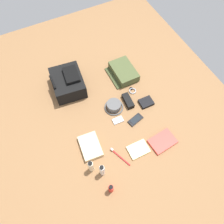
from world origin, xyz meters
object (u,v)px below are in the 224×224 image
(folded_towel, at_px, (90,146))
(cell_phone, at_px, (135,120))
(wallet, at_px, (146,102))
(wristwatch, at_px, (132,91))
(backpack, at_px, (68,82))
(media_player, at_px, (118,120))
(notepad, at_px, (138,149))
(sunglasses_case, at_px, (128,101))
(paperback_novel, at_px, (163,141))
(toiletry_pouch, at_px, (123,72))
(toothbrush, at_px, (119,156))
(bucket_hat, at_px, (114,106))
(sunscreen_spray, at_px, (111,189))
(lotion_bottle, at_px, (91,166))
(toothpaste_tube, at_px, (102,170))

(folded_towel, bearing_deg, cell_phone, -83.22)
(wallet, bearing_deg, wristwatch, 16.22)
(backpack, height_order, media_player, backpack)
(wallet, bearing_deg, backpack, 50.97)
(notepad, relative_size, folded_towel, 0.75)
(notepad, bearing_deg, sunglasses_case, -17.33)
(paperback_novel, height_order, wristwatch, paperback_novel)
(toiletry_pouch, bearing_deg, backpack, 80.61)
(wristwatch, height_order, toothbrush, toothbrush)
(bucket_hat, height_order, media_player, bucket_hat)
(notepad, bearing_deg, sunscreen_spray, 118.90)
(toiletry_pouch, relative_size, toothbrush, 1.50)
(toiletry_pouch, relative_size, wallet, 2.42)
(paperback_novel, bearing_deg, wristwatch, -2.58)
(sunscreen_spray, height_order, folded_towel, sunscreen_spray)
(toiletry_pouch, xyz_separation_m, folded_towel, (-0.50, 0.54, -0.02))
(lotion_bottle, relative_size, wallet, 1.35)
(paperback_novel, distance_m, wallet, 0.36)
(toothpaste_tube, height_order, folded_towel, toothpaste_tube)
(toiletry_pouch, xyz_separation_m, toothpaste_tube, (-0.71, 0.54, 0.04))
(lotion_bottle, xyz_separation_m, toothbrush, (-0.00, -0.22, -0.07))
(toothpaste_tube, height_order, media_player, toothpaste_tube)
(toothpaste_tube, height_order, paperback_novel, toothpaste_tube)
(paperback_novel, xyz_separation_m, notepad, (0.03, 0.19, -0.00))
(toothpaste_tube, relative_size, media_player, 1.79)
(paperback_novel, height_order, wallet, wallet)
(sunscreen_spray, bearing_deg, backpack, -3.40)
(toothpaste_tube, relative_size, lotion_bottle, 1.03)
(bucket_hat, relative_size, notepad, 1.05)
(lotion_bottle, relative_size, sunglasses_case, 1.06)
(wallet, bearing_deg, paperback_novel, 170.53)
(media_player, distance_m, folded_towel, 0.30)
(cell_phone, xyz_separation_m, wallet, (0.10, -0.16, 0.01))
(sunscreen_spray, bearing_deg, wristwatch, -39.03)
(toiletry_pouch, distance_m, sunscreen_spray, 1.00)
(backpack, bearing_deg, bucket_hat, -144.21)
(toothbrush, bearing_deg, notepad, -97.77)
(toothpaste_tube, distance_m, toothbrush, 0.18)
(wallet, bearing_deg, folded_towel, 105.78)
(backpack, relative_size, lotion_bottle, 2.24)
(sunscreen_spray, bearing_deg, lotion_bottle, 17.40)
(toiletry_pouch, xyz_separation_m, notepad, (-0.68, 0.23, -0.03))
(wallet, relative_size, notepad, 0.73)
(paperback_novel, bearing_deg, bucket_hat, 24.19)
(backpack, height_order, bucket_hat, backpack)
(backpack, xyz_separation_m, wallet, (-0.43, -0.51, -0.06))
(toiletry_pouch, bearing_deg, paperback_novel, 177.08)
(sunscreen_spray, distance_m, cell_phone, 0.57)
(bucket_hat, relative_size, sunglasses_case, 1.12)
(media_player, bearing_deg, bucket_hat, -11.39)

